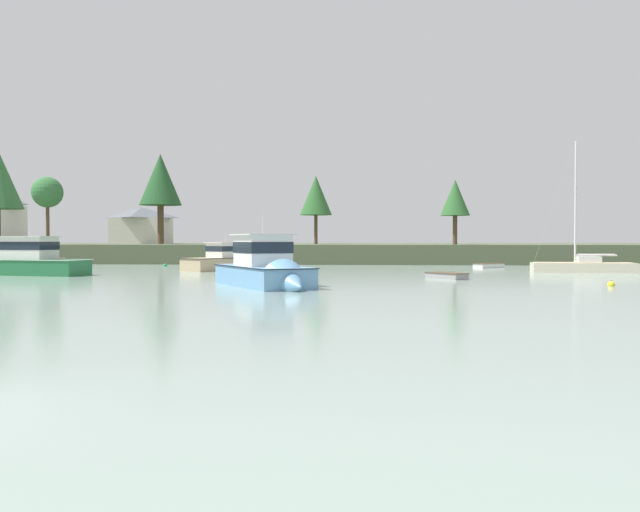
% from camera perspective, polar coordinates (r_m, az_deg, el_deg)
% --- Properties ---
extents(far_shore_bank, '(183.19, 44.20, 2.16)m').
position_cam_1_polar(far_shore_bank, '(94.42, -0.33, 0.40)').
color(far_shore_bank, '#4C563D').
rests_on(far_shore_bank, ground).
extents(cruiser_maroon, '(6.73, 8.05, 4.10)m').
position_cam_1_polar(cruiser_maroon, '(70.62, -23.30, -0.50)').
color(cruiser_maroon, maroon).
rests_on(cruiser_maroon, ground).
extents(cruiser_sand, '(7.49, 8.88, 4.49)m').
position_cam_1_polar(cruiser_sand, '(61.09, -7.47, -0.65)').
color(cruiser_sand, tan).
rests_on(cruiser_sand, ground).
extents(dinghy_grey, '(2.96, 3.31, 0.59)m').
position_cam_1_polar(dinghy_grey, '(47.46, 10.65, -1.72)').
color(dinghy_grey, gray).
rests_on(dinghy_grey, ground).
extents(dinghy_white, '(3.36, 3.08, 0.61)m').
position_cam_1_polar(dinghy_white, '(66.58, 14.09, -0.85)').
color(dinghy_white, white).
rests_on(dinghy_white, ground).
extents(cruiser_green, '(11.02, 4.98, 5.48)m').
position_cam_1_polar(cruiser_green, '(56.74, -24.09, -0.75)').
color(cruiser_green, '#236B3D').
rests_on(cruiser_green, ground).
extents(sailboat_cream, '(8.37, 2.94, 11.38)m').
position_cam_1_polar(sailboat_cream, '(59.68, 21.39, -1.07)').
color(sailboat_cream, beige).
rests_on(sailboat_cream, ground).
extents(cruiser_skyblue, '(7.44, 9.80, 5.57)m').
position_cam_1_polar(cruiser_skyblue, '(38.57, -4.38, -1.58)').
color(cruiser_skyblue, '#669ECC').
rests_on(cruiser_skyblue, ground).
extents(mooring_buoy_green, '(0.41, 0.41, 0.46)m').
position_cam_1_polar(mooring_buoy_green, '(70.33, -12.98, -0.79)').
color(mooring_buoy_green, '#1E8C47').
rests_on(mooring_buoy_green, ground).
extents(mooring_buoy_yellow, '(0.43, 0.43, 0.48)m').
position_cam_1_polar(mooring_buoy_yellow, '(42.85, 23.41, -2.24)').
color(mooring_buoy_yellow, yellow).
rests_on(mooring_buoy_yellow, ground).
extents(shore_tree_center_right, '(4.05, 4.05, 8.62)m').
position_cam_1_polar(shore_tree_center_right, '(85.11, -0.35, 5.13)').
color(shore_tree_center_right, brown).
rests_on(shore_tree_center_right, far_shore_bank).
extents(shore_tree_right_mid, '(5.35, 5.35, 11.52)m').
position_cam_1_polar(shore_tree_right_mid, '(88.78, -13.35, 6.25)').
color(shore_tree_right_mid, brown).
rests_on(shore_tree_right_mid, far_shore_bank).
extents(shore_tree_far_right, '(3.37, 3.37, 7.44)m').
position_cam_1_polar(shore_tree_far_right, '(79.03, 11.37, 4.81)').
color(shore_tree_far_right, brown).
rests_on(shore_tree_far_right, far_shore_bank).
extents(shore_tree_right, '(3.72, 3.72, 8.16)m').
position_cam_1_polar(shore_tree_right, '(88.15, -22.07, 4.98)').
color(shore_tree_right, brown).
rests_on(shore_tree_right, far_shore_bank).
extents(cottage_behind_trees, '(7.98, 6.59, 5.19)m').
position_cam_1_polar(cottage_behind_trees, '(99.20, -14.86, 2.57)').
color(cottage_behind_trees, silver).
rests_on(cottage_behind_trees, far_shore_bank).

